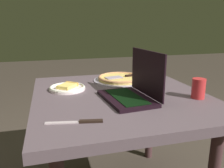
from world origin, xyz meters
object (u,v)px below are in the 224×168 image
pizza_plate (67,88)px  table_knife (80,122)px  drink_cup (198,88)px  dining_table (119,107)px  laptop (134,89)px  pizza_tray (121,78)px

pizza_plate → table_knife: (-0.50, -0.01, -0.01)m
pizza_plate → drink_cup: size_ratio=2.01×
dining_table → drink_cup: 0.45m
dining_table → table_knife: size_ratio=4.47×
laptop → pizza_tray: (0.41, -0.05, -0.04)m
pizza_tray → table_knife: 0.74m
drink_cup → dining_table: bearing=63.5°
dining_table → laptop: bearing=-158.8°
laptop → drink_cup: bearing=-102.4°
laptop → table_knife: 0.40m
pizza_tray → drink_cup: size_ratio=3.49×
table_knife → pizza_plate: bearing=1.0°
laptop → drink_cup: laptop is taller
pizza_tray → drink_cup: (-0.49, -0.29, 0.04)m
laptop → pizza_plate: (0.28, 0.33, -0.04)m
dining_table → pizza_plate: pizza_plate is taller
pizza_tray → drink_cup: 0.57m
dining_table → laptop: laptop is taller
table_knife → pizza_tray: bearing=-30.4°
pizza_tray → dining_table: bearing=161.4°
table_knife → drink_cup: bearing=-77.2°
dining_table → table_knife: (-0.34, 0.28, 0.09)m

